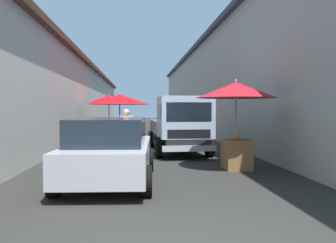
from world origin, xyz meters
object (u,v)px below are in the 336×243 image
object	(u,v)px
fruit_stall_mid_lane	(236,102)
fruit_stall_far_right	(119,107)
hatchback_car	(110,150)
vendor_in_shade	(173,121)
delivery_truck	(181,126)
vendor_by_crates	(126,130)
plastic_stool	(76,144)
fruit_stall_far_left	(108,106)
parked_scooter	(175,130)

from	to	relation	value
fruit_stall_mid_lane	fruit_stall_far_right	distance (m)	5.86
hatchback_car	vendor_in_shade	bearing A→B (deg)	-12.06
delivery_truck	vendor_in_shade	distance (m)	8.69
hatchback_car	vendor_by_crates	xyz separation A→B (m)	(3.37, -0.25, 0.22)
fruit_stall_far_right	plastic_stool	world-z (taller)	fruit_stall_far_right
fruit_stall_far_left	hatchback_car	size ratio (longest dim) A/B	0.62
fruit_stall_far_right	hatchback_car	size ratio (longest dim) A/B	0.61
parked_scooter	fruit_stall_mid_lane	bearing A→B (deg)	-177.02
hatchback_car	parked_scooter	world-z (taller)	hatchback_car
fruit_stall_mid_lane	parked_scooter	world-z (taller)	fruit_stall_mid_lane
fruit_stall_mid_lane	plastic_stool	size ratio (longest dim) A/B	5.65
fruit_stall_far_left	delivery_truck	size ratio (longest dim) A/B	0.49
fruit_stall_mid_lane	fruit_stall_far_left	bearing A→B (deg)	24.54
fruit_stall_far_right	parked_scooter	xyz separation A→B (m)	(5.55, -2.87, -1.30)
hatchback_car	vendor_by_crates	bearing A→B (deg)	-4.27
vendor_by_crates	vendor_in_shade	xyz separation A→B (m)	(9.70, -2.54, -0.06)
parked_scooter	plastic_stool	xyz separation A→B (m)	(-6.29, 4.48, -0.12)
delivery_truck	plastic_stool	xyz separation A→B (m)	(0.96, 3.91, -0.71)
vendor_in_shade	fruit_stall_mid_lane	bearing A→B (deg)	-177.57
fruit_stall_far_left	parked_scooter	world-z (taller)	fruit_stall_far_left
fruit_stall_mid_lane	vendor_by_crates	xyz separation A→B (m)	(2.03, 3.04, -0.88)
fruit_stall_far_right	vendor_in_shade	size ratio (longest dim) A/B	1.56
fruit_stall_far_left	delivery_truck	bearing A→B (deg)	-153.27
hatchback_car	parked_scooter	xyz separation A→B (m)	(11.65, -2.75, -0.29)
delivery_truck	fruit_stall_far_left	bearing A→B (deg)	26.73
fruit_stall_mid_lane	parked_scooter	size ratio (longest dim) A/B	1.46
fruit_stall_far_left	hatchback_car	distance (m)	10.71
fruit_stall_mid_lane	hatchback_car	size ratio (longest dim) A/B	0.62
fruit_stall_far_right	parked_scooter	bearing A→B (deg)	-27.34
fruit_stall_mid_lane	delivery_truck	bearing A→B (deg)	19.85
fruit_stall_far_left	plastic_stool	xyz separation A→B (m)	(-5.25, 0.78, -1.49)
fruit_stall_far_right	delivery_truck	xyz separation A→B (m)	(-1.70, -2.30, -0.71)
fruit_stall_far_right	delivery_truck	world-z (taller)	fruit_stall_far_right
hatchback_car	vendor_by_crates	size ratio (longest dim) A/B	2.42
fruit_stall_far_left	vendor_in_shade	xyz separation A→B (m)	(2.45, -3.74, -0.91)
vendor_by_crates	parked_scooter	size ratio (longest dim) A/B	0.98
fruit_stall_mid_lane	delivery_truck	size ratio (longest dim) A/B	0.49
delivery_truck	vendor_in_shade	xyz separation A→B (m)	(8.66, -0.61, -0.14)
vendor_by_crates	plastic_stool	xyz separation A→B (m)	(1.99, 1.98, -0.63)
plastic_stool	hatchback_car	bearing A→B (deg)	-162.12
fruit_stall_far_left	vendor_in_shade	size ratio (longest dim) A/B	1.57
vendor_by_crates	vendor_in_shade	bearing A→B (deg)	-14.68
delivery_truck	plastic_stool	distance (m)	4.09
fruit_stall_far_right	hatchback_car	bearing A→B (deg)	-178.94
fruit_stall_far_left	vendor_in_shade	bearing A→B (deg)	-56.76
fruit_stall_far_right	vendor_in_shade	distance (m)	7.59
fruit_stall_mid_lane	vendor_in_shade	xyz separation A→B (m)	(11.73, 0.50, -0.94)
vendor_by_crates	fruit_stall_mid_lane	bearing A→B (deg)	-123.75
fruit_stall_far_left	delivery_truck	world-z (taller)	fruit_stall_far_left
delivery_truck	plastic_stool	bearing A→B (deg)	76.22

